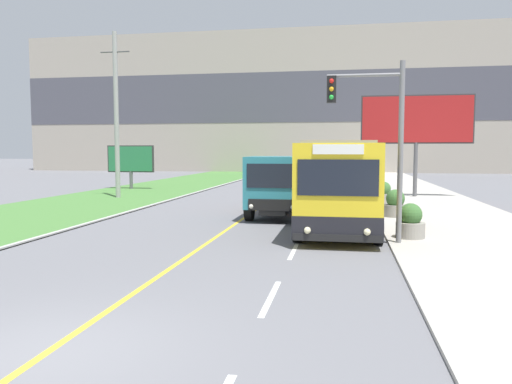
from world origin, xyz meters
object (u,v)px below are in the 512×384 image
Objects in this scene: planter_round_near at (410,223)px; planter_round_second at (395,205)px; billboard_large at (417,122)px; billboard_small at (131,160)px; utility_pole_far at (116,115)px; traffic_light_mast at (378,128)px; city_bus at (338,188)px; planter_round_third at (384,194)px; dump_truck at (279,187)px.

planter_round_second reaches higher than planter_round_near.
billboard_small is at bearing 170.23° from billboard_large.
utility_pole_far reaches higher than traffic_light_mast.
planter_round_near is (15.50, -11.76, -4.41)m from utility_pole_far.
traffic_light_mast is 4.96× the size of planter_round_near.
billboard_small is 22.13m from planter_round_second.
billboard_large reaches higher than planter_round_second.
city_bus is at bearing -116.91° from planter_round_second.
utility_pole_far reaches higher than planter_round_near.
planter_round_third is (15.47, -1.36, -4.38)m from utility_pole_far.
utility_pole_far is at bearing 142.81° from planter_round_near.
utility_pole_far is at bearing -169.56° from billboard_large.
billboard_small is 19.40m from planter_round_third.
billboard_small is (-15.33, 17.83, 0.58)m from city_bus.
city_bus reaches higher than planter_round_third.
traffic_light_mast reaches higher than billboard_small.
billboard_small is 25.54m from planter_round_near.
billboard_large is at bearing 72.78° from city_bus.
city_bus is 15.39m from billboard_large.
dump_truck is 4.96m from planter_round_second.
traffic_light_mast is 3.29m from planter_round_near.
planter_round_third is (-0.08, 5.20, 0.01)m from planter_round_second.
city_bus is 2.71m from traffic_light_mast.
traffic_light_mast is 1.54× the size of billboard_small.
billboard_small is at bearing 107.63° from utility_pole_far.
dump_truck is 0.67× the size of utility_pole_far.
planter_round_third is at bearing -115.55° from billboard_large.
city_bus is 0.57× the size of utility_pole_far.
billboard_small is at bearing 155.47° from planter_round_third.
planter_round_near is (4.82, -4.61, -0.74)m from dump_truck.
utility_pole_far is 2.76× the size of billboard_small.
billboard_large is at bearing 64.45° from planter_round_third.
utility_pole_far is at bearing 174.97° from planter_round_third.
utility_pole_far is 7.54m from billboard_small.
planter_round_second is (-2.13, -9.82, -4.00)m from billboard_large.
traffic_light_mast is 4.78× the size of planter_round_second.
dump_truck is at bearing 122.19° from city_bus.
planter_round_second is (1.18, 6.13, -2.93)m from traffic_light_mast.
billboard_large reaches higher than city_bus.
planter_round_third is (-0.02, 10.40, 0.02)m from planter_round_near.
city_bus is 4.86× the size of planter_round_third.
planter_round_third is at bearing 84.41° from traffic_light_mast.
billboard_large is (4.47, 14.42, 2.99)m from city_bus.
dump_truck is 1.85× the size of billboard_small.
dump_truck reaches higher than planter_round_near.
traffic_light_mast is 4.76× the size of planter_round_third.
city_bus is 17.62m from utility_pole_far.
planter_round_third is at bearing 50.37° from dump_truck.
city_bus is 5.07× the size of planter_round_near.
planter_round_near is (-2.18, -15.02, -4.02)m from billboard_large.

